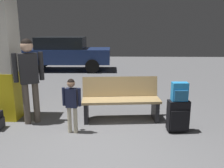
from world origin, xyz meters
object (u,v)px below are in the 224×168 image
object	(u,v)px
structural_pillar	(3,58)
parked_car_far	(64,53)
suitcase	(178,115)
child	(72,100)
adult	(29,72)
bench	(121,99)
backpack_bright	(180,92)

from	to	relation	value
structural_pillar	parked_car_far	size ratio (longest dim) A/B	0.63
suitcase	child	world-z (taller)	child
adult	bench	bearing A→B (deg)	7.78
suitcase	child	bearing A→B (deg)	-177.22
suitcase	adult	world-z (taller)	adult
structural_pillar	bench	xyz separation A→B (m)	(2.44, -0.05, -0.85)
bench	backpack_bright	bearing A→B (deg)	-29.43
suitcase	structural_pillar	bearing A→B (deg)	169.56
child	adult	size ratio (longest dim) A/B	0.60
parked_car_far	bench	bearing A→B (deg)	-66.92
child	parked_car_far	bearing A→B (deg)	103.98
child	parked_car_far	world-z (taller)	parked_car_far
structural_pillar	parked_car_far	bearing A→B (deg)	91.11
structural_pillar	parked_car_far	world-z (taller)	structural_pillar
bench	child	distance (m)	1.14
adult	parked_car_far	bearing A→B (deg)	96.86
suitcase	adult	size ratio (longest dim) A/B	0.36
adult	suitcase	bearing A→B (deg)	-6.93
structural_pillar	backpack_bright	distance (m)	3.59
parked_car_far	backpack_bright	bearing A→B (deg)	-61.29
structural_pillar	adult	bearing A→B (deg)	-25.01
bench	backpack_bright	size ratio (longest dim) A/B	4.82
backpack_bright	adult	size ratio (longest dim) A/B	0.20
suitcase	parked_car_far	xyz separation A→B (m)	(-3.61, 6.58, 0.48)
structural_pillar	bench	bearing A→B (deg)	-1.17
backpack_bright	adult	xyz separation A→B (m)	(-2.86, 0.35, 0.28)
adult	structural_pillar	bearing A→B (deg)	154.99
suitcase	backpack_bright	bearing A→B (deg)	-125.00
child	adult	xyz separation A→B (m)	(-0.91, 0.44, 0.42)
suitcase	parked_car_far	world-z (taller)	parked_car_far
child	backpack_bright	bearing A→B (deg)	2.77
bench	parked_car_far	bearing A→B (deg)	113.08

